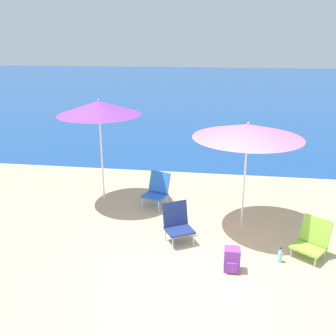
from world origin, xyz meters
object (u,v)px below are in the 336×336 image
at_px(beach_umbrella_purple, 99,108).
at_px(beach_chair_navy, 177,222).
at_px(beach_chair_lime, 312,239).
at_px(backpack_purple, 232,260).
at_px(water_bottle, 280,256).
at_px(beach_umbrella_pink, 248,131).
at_px(beach_chair_blue, 157,189).

xyz_separation_m(beach_umbrella_purple, beach_chair_navy, (1.85, -1.49, -1.76)).
xyz_separation_m(beach_chair_lime, backpack_purple, (-1.34, -0.65, -0.11)).
bearing_deg(beach_chair_lime, water_bottle, -115.74).
distance_m(beach_umbrella_purple, beach_chair_navy, 2.95).
relative_size(beach_umbrella_pink, backpack_purple, 5.32).
bearing_deg(beach_chair_navy, beach_chair_lime, -33.81).
bearing_deg(water_bottle, beach_umbrella_purple, 151.65).
relative_size(beach_umbrella_purple, water_bottle, 8.86).
distance_m(beach_umbrella_purple, beach_chair_blue, 2.13).
bearing_deg(beach_chair_lime, beach_umbrella_pink, 177.40).
bearing_deg(beach_chair_navy, beach_umbrella_purple, 111.44).
height_order(beach_chair_navy, water_bottle, beach_chair_navy).
bearing_deg(beach_chair_blue, backpack_purple, -35.08).
height_order(backpack_purple, water_bottle, backpack_purple).
bearing_deg(beach_umbrella_pink, backpack_purple, -97.87).
bearing_deg(backpack_purple, beach_chair_navy, 139.98).
bearing_deg(beach_chair_lime, beach_umbrella_purple, -165.44).
xyz_separation_m(beach_chair_navy, backpack_purple, (0.97, -0.82, -0.18)).
bearing_deg(beach_umbrella_purple, beach_umbrella_pink, -13.97).
height_order(beach_chair_lime, backpack_purple, beach_chair_lime).
relative_size(beach_umbrella_pink, beach_umbrella_purple, 0.90).
bearing_deg(beach_chair_blue, water_bottle, -18.82).
bearing_deg(beach_chair_navy, water_bottle, -44.12).
xyz_separation_m(beach_chair_blue, water_bottle, (2.39, -1.91, -0.28)).
height_order(beach_chair_blue, water_bottle, beach_chair_blue).
distance_m(beach_umbrella_pink, backpack_purple, 2.33).
bearing_deg(water_bottle, beach_chair_navy, 165.48).
bearing_deg(beach_umbrella_purple, beach_chair_navy, -38.95).
relative_size(beach_umbrella_pink, beach_chair_lime, 2.98).
distance_m(beach_chair_navy, water_bottle, 1.84).
distance_m(beach_chair_lime, beach_chair_navy, 2.32).
xyz_separation_m(beach_umbrella_pink, beach_chair_navy, (-1.19, -0.74, -1.55)).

